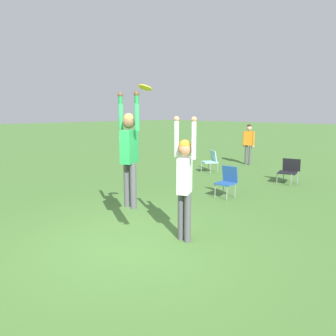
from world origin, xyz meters
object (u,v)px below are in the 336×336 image
camping_chair_2 (227,179)px  person_spectator_near (249,140)px  person_jumping (129,147)px  person_defending (185,176)px  camping_chair_1 (289,170)px  camping_chair_3 (211,160)px  frisbee (145,88)px

camping_chair_2 → person_spectator_near: size_ratio=0.48×
person_jumping → person_defending: person_jumping is taller
camping_chair_1 → camping_chair_3: size_ratio=0.96×
person_defending → person_spectator_near: 9.33m
camping_chair_2 → person_spectator_near: person_spectator_near is taller
person_defending → person_spectator_near: person_defending is taller
person_jumping → camping_chair_3: size_ratio=2.59×
frisbee → camping_chair_3: bearing=118.0°
person_spectator_near → camping_chair_1: bearing=-59.8°
person_jumping → frisbee: bearing=-108.1°
frisbee → camping_chair_1: (-0.27, 6.51, -2.31)m
person_defending → camping_chair_1: (-0.83, 6.08, -0.76)m
person_defending → camping_chair_2: person_defending is taller
camping_chair_1 → camping_chair_2: camping_chair_2 is taller
camping_chair_2 → camping_chair_1: bearing=-102.2°
camping_chair_3 → person_spectator_near: size_ratio=0.47×
person_defending → frisbee: bearing=-79.8°
camping_chair_1 → person_spectator_near: 3.92m
person_defending → camping_chair_1: bearing=160.3°
person_defending → camping_chair_1: 6.18m
camping_chair_1 → person_defending: bearing=82.2°
camping_chair_2 → camping_chair_3: (-2.67, 2.74, -0.01)m
camping_chair_1 → camping_chair_2: size_ratio=0.93×
camping_chair_1 → camping_chair_2: (-0.41, -2.94, 0.04)m
camping_chair_1 → person_spectator_near: size_ratio=0.45×
person_defending → frisbee: 1.70m
person_jumping → camping_chair_2: 3.84m
frisbee → camping_chair_1: bearing=92.4°
frisbee → person_spectator_near: size_ratio=0.14×
camping_chair_2 → camping_chair_3: bearing=-50.1°
person_defending → camping_chair_2: size_ratio=2.62×
person_jumping → camping_chair_2: bearing=-23.0°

